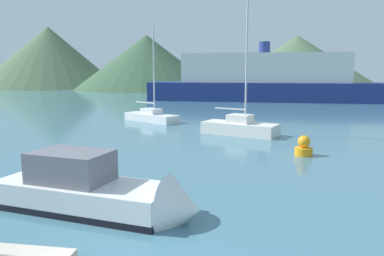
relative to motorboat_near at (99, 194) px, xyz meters
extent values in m
cube|color=white|center=(-0.52, 0.10, -0.13)|extent=(5.74, 2.94, 0.84)
cube|color=black|center=(-0.52, 0.10, -0.45)|extent=(5.77, 2.95, 0.20)
cone|color=white|center=(2.65, -0.51, -0.13)|extent=(1.31, 2.00, 1.85)
cube|color=slate|center=(-0.92, 0.18, 0.76)|extent=(2.58, 1.97, 0.93)
cube|color=white|center=(-3.86, 20.25, -0.23)|extent=(5.31, 4.26, 0.64)
cube|color=white|center=(-3.86, 20.25, 0.32)|extent=(1.94, 1.80, 0.45)
cylinder|color=#BCBCC1|center=(-3.53, 20.03, 3.67)|extent=(0.12, 0.12, 7.16)
cylinder|color=#BCBCC1|center=(-4.53, 20.69, 0.99)|extent=(2.05, 1.41, 0.10)
cube|color=white|center=(3.74, 14.69, -0.16)|extent=(5.34, 3.63, 0.79)
cube|color=white|center=(3.74, 14.69, 0.51)|extent=(1.89, 1.78, 0.55)
cylinder|color=#BCBCC1|center=(4.09, 14.54, 4.60)|extent=(0.12, 0.12, 8.72)
cylinder|color=#BCBCC1|center=(3.04, 14.97, 1.14)|extent=(2.12, 0.95, 0.10)
cube|color=navy|center=(6.13, 44.52, 0.77)|extent=(33.04, 7.08, 2.64)
cube|color=silver|center=(6.13, 44.52, 4.13)|extent=(23.16, 5.88, 4.09)
cylinder|color=navy|center=(6.13, 44.52, 6.98)|extent=(1.54, 1.54, 1.60)
cylinder|color=orange|center=(7.10, 8.82, -0.35)|extent=(0.88, 0.88, 0.40)
sphere|color=orange|center=(7.10, 8.82, 0.15)|extent=(0.62, 0.62, 0.62)
cone|color=#4C6647|center=(-48.48, 82.90, 7.35)|extent=(36.67, 36.67, 15.80)
cone|color=#38563D|center=(-20.47, 77.77, 5.84)|extent=(34.34, 34.34, 12.79)
cone|color=#4C6647|center=(14.36, 77.78, 5.51)|extent=(37.93, 37.93, 12.13)
camera|label=1|loc=(4.44, -10.19, 3.61)|focal=35.00mm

